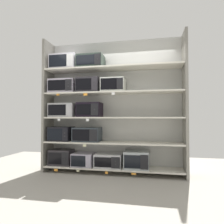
{
  "coord_description": "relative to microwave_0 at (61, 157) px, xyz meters",
  "views": [
    {
      "loc": [
        0.79,
        -3.99,
        1.11
      ],
      "look_at": [
        0.0,
        0.0,
        1.23
      ],
      "focal_mm": 32.33,
      "sensor_mm": 36.0,
      "label": 1
    }
  ],
  "objects": [
    {
      "name": "shelf_0",
      "position": [
        1.09,
        0.0,
        -0.17
      ],
      "size": [
        2.76,
        0.44,
        0.03
      ],
      "primitive_type": "cube",
      "color": "beige",
      "rests_on": "ground"
    },
    {
      "name": "upright_right",
      "position": [
        2.5,
        0.0,
        1.09
      ],
      "size": [
        0.05,
        0.44,
        2.75
      ],
      "primitive_type": "cube",
      "color": "gray",
      "rests_on": "ground"
    },
    {
      "name": "microwave_0",
      "position": [
        0.0,
        0.0,
        0.0
      ],
      "size": [
        0.47,
        0.35,
        0.32
      ],
      "color": "#2B282C",
      "rests_on": "shelf_0"
    },
    {
      "name": "microwave_3",
      "position": [
        1.58,
        0.0,
        0.01
      ],
      "size": [
        0.48,
        0.43,
        0.33
      ],
      "color": "#9DA5A8",
      "rests_on": "shelf_0"
    },
    {
      "name": "price_tag_5",
      "position": [
        0.04,
        -0.22,
        0.79
      ],
      "size": [
        0.06,
        0.0,
        0.04
      ],
      "primitive_type": "cube",
      "color": "white"
    },
    {
      "name": "microwave_6",
      "position": [
        0.04,
        -0.0,
        0.99
      ],
      "size": [
        0.54,
        0.38,
        0.28
      ],
      "color": "#A09FA2",
      "rests_on": "shelf_2"
    },
    {
      "name": "upright_left",
      "position": [
        -0.32,
        0.0,
        1.09
      ],
      "size": [
        0.05,
        0.44,
        2.75
      ],
      "primitive_type": "cube",
      "color": "gray",
      "rests_on": "ground"
    },
    {
      "name": "price_tag_3",
      "position": [
        1.54,
        -0.22,
        -0.21
      ],
      "size": [
        0.09,
        0.0,
        0.03
      ],
      "primitive_type": "cube",
      "color": "orange"
    },
    {
      "name": "price_tag_1",
      "position": [
        0.45,
        -0.22,
        -0.21
      ],
      "size": [
        0.06,
        0.0,
        0.03
      ],
      "primitive_type": "cube",
      "color": "beige"
    },
    {
      "name": "shelf_4",
      "position": [
        1.09,
        0.0,
        1.83
      ],
      "size": [
        2.76,
        0.44,
        0.03
      ],
      "primitive_type": "cube",
      "color": "beige"
    },
    {
      "name": "price_tag_7",
      "position": [
        0.02,
        -0.22,
        1.29
      ],
      "size": [
        0.06,
        0.0,
        0.03
      ],
      "primitive_type": "cube",
      "color": "orange"
    },
    {
      "name": "microwave_7",
      "position": [
        0.62,
        0.0,
        0.99
      ],
      "size": [
        0.48,
        0.4,
        0.3
      ],
      "color": "black",
      "rests_on": "shelf_2"
    },
    {
      "name": "microwave_12",
      "position": [
        0.64,
        0.0,
        1.98
      ],
      "size": [
        0.54,
        0.41,
        0.27
      ],
      "color": "#27332C",
      "rests_on": "shelf_4"
    },
    {
      "name": "shelf_3",
      "position": [
        1.09,
        0.0,
        1.33
      ],
      "size": [
        2.76,
        0.44,
        0.03
      ],
      "primitive_type": "cube",
      "color": "beige"
    },
    {
      "name": "microwave_11",
      "position": [
        0.05,
        -0.0,
        2.0
      ],
      "size": [
        0.57,
        0.36,
        0.31
      ],
      "color": "#B5B0BB",
      "rests_on": "shelf_4"
    },
    {
      "name": "price_tag_0",
      "position": [
        -0.01,
        -0.22,
        -0.22
      ],
      "size": [
        0.08,
        0.0,
        0.05
      ],
      "primitive_type": "cube",
      "color": "orange"
    },
    {
      "name": "microwave_1",
      "position": [
        0.5,
        -0.0,
        -0.03
      ],
      "size": [
        0.43,
        0.41,
        0.26
      ],
      "color": "#A29CAE",
      "rests_on": "shelf_0"
    },
    {
      "name": "shelf_1",
      "position": [
        1.09,
        0.0,
        0.33
      ],
      "size": [
        2.76,
        0.44,
        0.03
      ],
      "primitive_type": "cube",
      "color": "beige"
    },
    {
      "name": "price_tag_9",
      "position": [
        1.16,
        -0.22,
        1.29
      ],
      "size": [
        0.06,
        0.0,
        0.05
      ],
      "primitive_type": "cube",
      "color": "white"
    },
    {
      "name": "microwave_8",
      "position": [
        0.04,
        -0.0,
        1.49
      ],
      "size": [
        0.55,
        0.44,
        0.29
      ],
      "color": "#A59DAC",
      "rests_on": "shelf_3"
    },
    {
      "name": "price_tag_6",
      "position": [
        0.64,
        -0.22,
        0.79
      ],
      "size": [
        0.06,
        0.0,
        0.05
      ],
      "primitive_type": "cube",
      "color": "white"
    },
    {
      "name": "price_tag_8",
      "position": [
        0.6,
        -0.22,
        1.29
      ],
      "size": [
        0.08,
        0.0,
        0.05
      ],
      "primitive_type": "cube",
      "color": "orange"
    },
    {
      "name": "price_tag_4",
      "position": [
        0.59,
        -0.22,
        0.29
      ],
      "size": [
        0.07,
        0.0,
        0.04
      ],
      "primitive_type": "cube",
      "color": "beige"
    },
    {
      "name": "microwave_5",
      "position": [
        0.57,
        -0.0,
        0.49
      ],
      "size": [
        0.54,
        0.39,
        0.29
      ],
      "color": "#2B333A",
      "rests_on": "shelf_1"
    },
    {
      "name": "microwave_2",
      "position": [
        1.03,
        0.0,
        -0.03
      ],
      "size": [
        0.54,
        0.42,
        0.27
      ],
      "color": "#B7B7BA",
      "rests_on": "shelf_0"
    },
    {
      "name": "ground",
      "position": [
        1.09,
        -1.0,
        -0.29
      ],
      "size": [
        6.76,
        6.0,
        0.02
      ],
      "primitive_type": "cube",
      "color": "gray"
    },
    {
      "name": "microwave_9",
      "position": [
        0.6,
        -0.0,
        1.5
      ],
      "size": [
        0.47,
        0.4,
        0.3
      ],
      "color": "#2B292E",
      "rests_on": "shelf_3"
    },
    {
      "name": "microwave_10",
      "position": [
        1.12,
        -0.0,
        1.48
      ],
      "size": [
        0.47,
        0.4,
        0.28
      ],
      "color": "silver",
      "rests_on": "shelf_3"
    },
    {
      "name": "shelf_2",
      "position": [
        1.09,
        0.0,
        0.83
      ],
      "size": [
        2.76,
        0.44,
        0.03
      ],
      "primitive_type": "cube",
      "color": "beige"
    },
    {
      "name": "price_tag_2",
      "position": [
        1.03,
        -0.22,
        -0.22
      ],
      "size": [
        0.05,
        0.0,
        0.05
      ],
      "primitive_type": "cube",
      "color": "orange"
    },
    {
      "name": "back_panel",
      "position": [
        1.09,
        0.25,
        1.09
      ],
      "size": [
        2.96,
        0.04,
        2.75
      ],
      "primitive_type": "cube",
      "color": "#B2B2AD",
      "rests_on": "ground"
    },
    {
      "name": "microwave_4",
      "position": [
        -0.0,
        -0.0,
        0.49
      ],
      "size": [
        0.46,
        0.41,
        0.29
      ],
      "color": "black",
      "rests_on": "shelf_1"
    }
  ]
}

